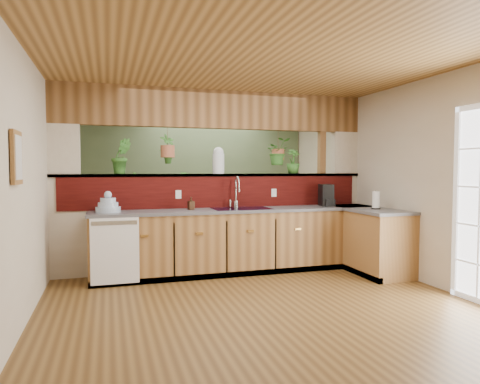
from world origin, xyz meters
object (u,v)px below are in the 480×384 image
object	(u,v)px
shelving_console	(170,220)
soap_dispenser	(191,203)
coffee_maker	(326,196)
paper_towel	(376,200)
glass_jar	(218,160)
dish_stack	(108,206)
faucet	(236,191)

from	to	relation	value
shelving_console	soap_dispenser	bearing A→B (deg)	-94.68
coffee_maker	paper_towel	size ratio (longest dim) A/B	1.24
paper_towel	glass_jar	distance (m)	2.32
soap_dispenser	shelving_console	xyz separation A→B (m)	(0.02, 2.23, -0.49)
shelving_console	glass_jar	bearing A→B (deg)	-80.74
dish_stack	shelving_console	world-z (taller)	dish_stack
faucet	soap_dispenser	distance (m)	0.71
dish_stack	paper_towel	bearing A→B (deg)	-10.16
soap_dispenser	paper_towel	distance (m)	2.57
coffee_maker	soap_dispenser	bearing A→B (deg)	-166.82
shelving_console	faucet	bearing A→B (deg)	-76.71
soap_dispenser	coffee_maker	distance (m)	2.07
dish_stack	glass_jar	xyz separation A→B (m)	(1.56, 0.36, 0.60)
dish_stack	soap_dispenser	size ratio (longest dim) A/B	1.79
soap_dispenser	coffee_maker	size ratio (longest dim) A/B	0.53
coffee_maker	paper_towel	bearing A→B (deg)	-44.59
paper_towel	shelving_console	xyz separation A→B (m)	(-2.47, 2.90, -0.52)
shelving_console	dish_stack	bearing A→B (deg)	-120.30
dish_stack	shelving_console	xyz separation A→B (m)	(1.11, 2.26, -0.49)
soap_dispenser	paper_towel	xyz separation A→B (m)	(2.48, -0.67, 0.03)
dish_stack	coffee_maker	world-z (taller)	coffee_maker
coffee_maker	dish_stack	bearing A→B (deg)	-166.29
shelving_console	coffee_maker	bearing A→B (deg)	-51.74
dish_stack	glass_jar	size ratio (longest dim) A/B	0.81
paper_towel	soap_dispenser	bearing A→B (deg)	164.98
faucet	dish_stack	xyz separation A→B (m)	(-1.77, -0.14, -0.16)
faucet	glass_jar	xyz separation A→B (m)	(-0.21, 0.22, 0.44)
dish_stack	paper_towel	xyz separation A→B (m)	(3.57, -0.64, 0.04)
paper_towel	glass_jar	size ratio (longest dim) A/B	0.68
faucet	dish_stack	size ratio (longest dim) A/B	1.45
coffee_maker	glass_jar	xyz separation A→B (m)	(-1.60, 0.34, 0.53)
faucet	shelving_console	bearing A→B (deg)	107.53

